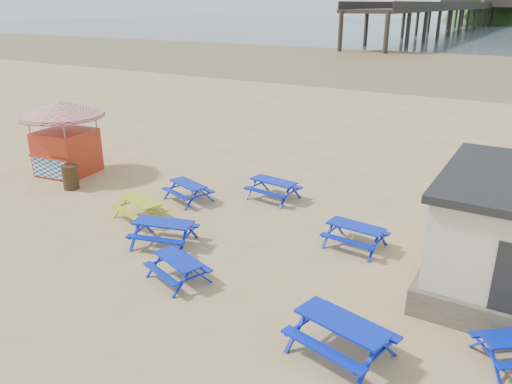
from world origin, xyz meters
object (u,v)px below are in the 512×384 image
Objects in this scene: picnic_table_blue_a at (188,192)px; picnic_table_blue_b at (273,190)px; ice_cream_kiosk at (64,128)px; picnic_table_yellow at (141,209)px; litter_bin at (70,177)px.

picnic_table_blue_b reaches higher than picnic_table_blue_a.
picnic_table_blue_b is (2.75, 1.83, 0.03)m from picnic_table_blue_a.
ice_cream_kiosk is at bearing -160.50° from picnic_table_blue_a.
picnic_table_blue_b is at bearing 52.41° from picnic_table_blue_a.
picnic_table_yellow is 6.99m from ice_cream_kiosk.
picnic_table_yellow is (-3.06, -4.13, -0.01)m from picnic_table_blue_b.
picnic_table_blue_b is 0.93× the size of picnic_table_yellow.
picnic_table_blue_a is at bearing -6.48° from ice_cream_kiosk.
litter_bin is (-4.67, 0.86, 0.13)m from picnic_table_yellow.
picnic_table_yellow is 2.14× the size of litter_bin.
picnic_table_blue_a is 6.94m from ice_cream_kiosk.
ice_cream_kiosk is at bearing 178.40° from picnic_table_yellow.
litter_bin is at bearing -173.03° from picnic_table_yellow.
picnic_table_blue_a is 2.06× the size of litter_bin.
picnic_table_yellow is at bearing -120.35° from picnic_table_blue_b.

